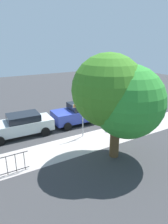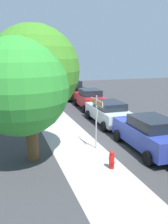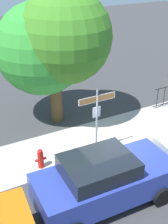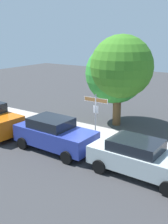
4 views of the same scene
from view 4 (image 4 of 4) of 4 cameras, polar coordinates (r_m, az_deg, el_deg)
The scene contains 7 objects.
ground_plane at distance 15.74m, azimuth 2.09°, elevation -6.34°, with size 60.00×60.00×0.00m, color #38383A.
sidewalk_strip at distance 15.98m, azimuth 10.73°, elevation -6.27°, with size 24.00×2.60×0.00m, color #ADA4A1.
street_sign at distance 15.53m, azimuth 2.41°, elevation 0.76°, with size 1.50×0.07×2.72m.
shade_tree at distance 18.07m, azimuth 6.89°, elevation 8.82°, with size 4.75×4.65×5.92m.
car_blue at distance 14.63m, azimuth -6.10°, elevation -4.50°, with size 4.46×2.16×1.72m.
car_silver at distance 12.31m, azimuth 11.43°, elevation -9.16°, with size 4.59×2.14×1.59m.
fire_hydrant at distance 17.34m, azimuth -3.58°, elevation -2.84°, with size 0.42×0.22×0.78m.
Camera 4 is at (7.61, -12.40, 6.02)m, focal length 44.49 mm.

